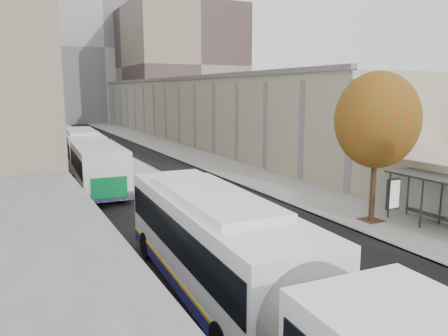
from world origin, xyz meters
TOP-DOWN VIEW (x-y plane):
  - bus_platform at (-3.88, 35.00)m, footprint 4.25×150.00m
  - sidewalk at (4.12, 35.00)m, footprint 4.75×150.00m
  - building_tan at (15.50, 64.00)m, footprint 18.00×92.00m
  - building_far_block at (6.00, 96.00)m, footprint 30.00×18.00m
  - bus_shelter at (5.69, 10.96)m, footprint 1.90×4.40m
  - tree_c at (3.60, 13.00)m, footprint 4.20×4.20m
  - bus_near at (-7.33, 5.16)m, footprint 3.75×19.53m
  - bus_far at (-7.43, 31.28)m, footprint 3.77×19.37m
  - distant_car at (-7.88, 42.93)m, footprint 1.86×4.36m

SIDE VIEW (x-z plane):
  - sidewalk at x=4.12m, z-range 0.00..0.08m
  - bus_platform at x=-3.88m, z-range 0.00..0.15m
  - distant_car at x=-7.88m, z-range 0.00..1.47m
  - bus_far at x=-7.43m, z-range 0.15..3.36m
  - bus_near at x=-7.33m, z-range 0.15..3.39m
  - bus_shelter at x=5.69m, z-range 0.92..3.45m
  - building_tan at x=15.50m, z-range 0.00..8.00m
  - tree_c at x=3.60m, z-range 1.61..8.89m
  - building_far_block at x=6.00m, z-range 0.00..30.00m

